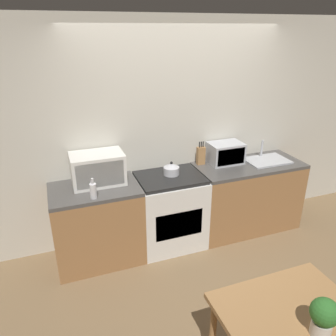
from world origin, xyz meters
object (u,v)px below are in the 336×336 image
at_px(microwave, 98,169).
at_px(stove_range, 170,211).
at_px(bottle, 93,191).
at_px(toaster_oven, 226,153).
at_px(dining_table, 294,326).
at_px(kettle, 171,169).

bearing_deg(microwave, stove_range, -7.75).
relative_size(stove_range, bottle, 4.16).
height_order(toaster_oven, dining_table, toaster_oven).
bearing_deg(dining_table, microwave, 113.88).
distance_m(microwave, dining_table, 2.32).
bearing_deg(stove_range, dining_table, -86.02).
xyz_separation_m(bottle, toaster_oven, (1.68, 0.37, 0.05)).
bearing_deg(bottle, dining_table, -59.64).
height_order(kettle, microwave, microwave).
bearing_deg(microwave, kettle, -4.48).
xyz_separation_m(microwave, toaster_oven, (1.58, 0.03, -0.04)).
relative_size(bottle, dining_table, 0.23).
bearing_deg(microwave, bottle, -107.38).
height_order(kettle, toaster_oven, toaster_oven).
height_order(stove_range, dining_table, stove_range).
bearing_deg(dining_table, toaster_oven, 72.95).
xyz_separation_m(stove_range, dining_table, (0.14, -1.98, 0.19)).
relative_size(stove_range, toaster_oven, 2.17).
bearing_deg(bottle, stove_range, 14.18).
distance_m(kettle, microwave, 0.83).
bearing_deg(toaster_oven, microwave, -178.73).
bearing_deg(dining_table, kettle, 92.93).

